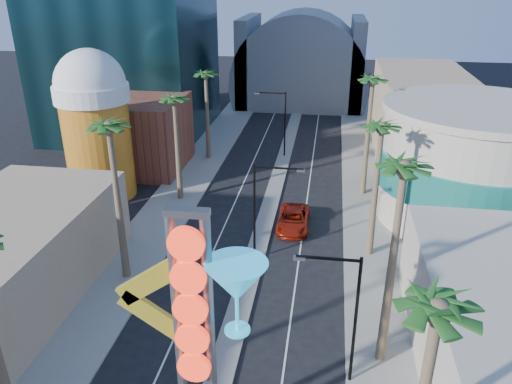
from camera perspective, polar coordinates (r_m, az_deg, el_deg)
name	(u,v)px	position (r m, az deg, el deg)	size (l,w,h in m)	color
sidewalk_west	(189,179)	(54.88, -7.61, 1.46)	(5.00, 100.00, 0.15)	gray
sidewalk_east	(367,190)	(53.05, 12.54, 0.26)	(5.00, 100.00, 0.15)	gray
median	(279,174)	(55.89, 2.64, 2.07)	(1.60, 84.00, 0.15)	gray
brick_filler_west	(139,134)	(58.29, -13.22, 6.48)	(10.00, 10.00, 8.00)	brown
filler_east	(419,113)	(64.52, 18.16, 8.53)	(10.00, 20.00, 10.00)	tan
beer_mug	(95,120)	(50.64, -17.92, 7.88)	(7.00, 7.00, 14.50)	#BF5B19
turquoise_building	(473,164)	(48.05, 23.55, 2.91)	(16.60, 16.60, 10.60)	#BBB59E
canopy	(301,77)	(87.34, 5.17, 12.94)	(22.00, 16.00, 22.00)	slate
neon_sign	(212,322)	(21.87, -5.06, -14.57)	(6.53, 2.60, 12.55)	gray
streetlight_0	(262,203)	(37.51, 0.64, -1.31)	(3.79, 0.25, 8.00)	black
streetlight_1	(281,118)	(60.06, 2.83, 8.48)	(3.79, 0.25, 8.00)	black
streetlight_2	(347,309)	(26.96, 10.37, -13.07)	(3.45, 0.25, 8.00)	black
palm_1	(110,138)	(34.34, -16.36, 5.93)	(2.40, 2.40, 12.70)	brown
palm_2	(175,106)	(47.26, -9.29, 9.69)	(2.40, 2.40, 11.20)	brown
palm_3	(206,80)	(58.51, -5.75, 12.61)	(2.40, 2.40, 11.20)	brown
palm_4	(435,328)	(17.61, 19.82, -14.42)	(2.40, 2.40, 12.20)	brown
palm_5	(403,183)	(25.77, 16.41, 1.00)	(2.40, 2.40, 13.20)	brown
palm_6	(381,136)	(37.44, 14.11, 6.21)	(2.40, 2.40, 11.70)	brown
palm_7	(372,88)	(48.80, 13.14, 11.45)	(2.40, 2.40, 12.70)	brown
red_pickup	(293,219)	(44.19, 4.29, -3.14)	(2.69, 5.82, 1.62)	#991B0B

